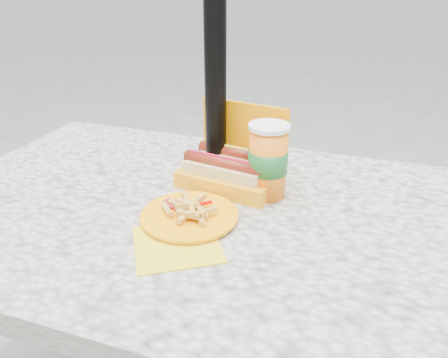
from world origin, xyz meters
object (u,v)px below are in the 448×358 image
(hotdog_box, at_px, (231,169))
(fries_plate, at_px, (188,217))
(umbrella_pole, at_px, (215,29))
(soda_cup, at_px, (268,161))

(hotdog_box, bearing_deg, fries_plate, -90.21)
(umbrella_pole, relative_size, soda_cup, 13.01)
(fries_plate, xyz_separation_m, soda_cup, (0.12, 0.16, 0.07))
(umbrella_pole, distance_m, hotdog_box, 0.32)
(hotdog_box, height_order, soda_cup, hotdog_box)
(hotdog_box, bearing_deg, soda_cup, -5.70)
(hotdog_box, relative_size, fries_plate, 0.81)
(fries_plate, distance_m, soda_cup, 0.22)
(fries_plate, bearing_deg, umbrella_pole, 95.06)
(hotdog_box, bearing_deg, umbrella_pole, 154.23)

